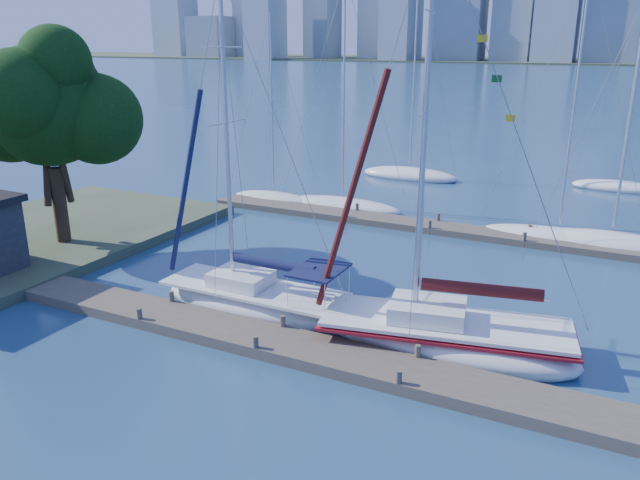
% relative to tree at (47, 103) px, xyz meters
% --- Properties ---
extents(ground, '(700.00, 700.00, 0.00)m').
position_rel_tree_xyz_m(ground, '(14.54, -4.27, -7.32)').
color(ground, navy).
rests_on(ground, ground).
extents(near_dock, '(26.00, 2.00, 0.40)m').
position_rel_tree_xyz_m(near_dock, '(14.54, -4.27, -7.12)').
color(near_dock, '#494035').
rests_on(near_dock, ground).
extents(far_dock, '(30.00, 1.80, 0.36)m').
position_rel_tree_xyz_m(far_dock, '(16.54, 11.73, -7.14)').
color(far_dock, '#494035').
rests_on(far_dock, ground).
extents(shore, '(12.00, 22.00, 0.50)m').
position_rel_tree_xyz_m(shore, '(-2.46, -1.27, -7.07)').
color(shore, '#38472D').
rests_on(shore, ground).
extents(far_shore, '(800.00, 100.00, 1.50)m').
position_rel_tree_xyz_m(far_shore, '(14.54, 315.73, -7.32)').
color(far_shore, '#38472D').
rests_on(far_shore, ground).
extents(tree, '(8.02, 7.33, 10.82)m').
position_rel_tree_xyz_m(tree, '(0.00, 0.00, 0.00)').
color(tree, '#312316').
rests_on(tree, ground).
extents(sailboat_navy, '(8.03, 2.63, 12.97)m').
position_rel_tree_xyz_m(sailboat_navy, '(12.35, -1.85, -6.28)').
color(sailboat_navy, silver).
rests_on(sailboat_navy, ground).
extents(sailboat_maroon, '(9.36, 4.61, 14.34)m').
position_rel_tree_xyz_m(sailboat_maroon, '(19.94, -1.70, -6.24)').
color(sailboat_maroon, silver).
rests_on(sailboat_maroon, ground).
extents(bg_boat_0, '(6.23, 3.79, 12.00)m').
position_rel_tree_xyz_m(bg_boat_0, '(4.30, 13.30, -7.08)').
color(bg_boat_0, silver).
rests_on(bg_boat_0, ground).
extents(bg_boat_1, '(7.98, 4.52, 13.95)m').
position_rel_tree_xyz_m(bg_boat_1, '(9.10, 13.63, -7.06)').
color(bg_boat_1, silver).
rests_on(bg_boat_1, ground).
extents(bg_boat_3, '(8.23, 2.83, 13.86)m').
position_rel_tree_xyz_m(bg_boat_3, '(21.99, 12.70, -7.07)').
color(bg_boat_3, silver).
rests_on(bg_boat_3, ground).
extents(bg_boat_4, '(8.07, 5.43, 12.72)m').
position_rel_tree_xyz_m(bg_boat_4, '(24.54, 12.77, -7.04)').
color(bg_boat_4, silver).
rests_on(bg_boat_4, ground).
extents(bg_boat_6, '(7.80, 4.03, 16.47)m').
position_rel_tree_xyz_m(bg_boat_6, '(9.88, 24.23, -7.00)').
color(bg_boat_6, silver).
rests_on(bg_boat_6, ground).
extents(bg_boat_7, '(6.23, 2.39, 13.04)m').
position_rel_tree_xyz_m(bg_boat_7, '(24.33, 27.06, -7.06)').
color(bg_boat_7, silver).
rests_on(bg_boat_7, ground).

